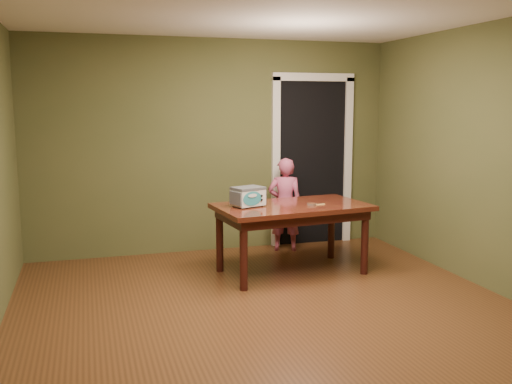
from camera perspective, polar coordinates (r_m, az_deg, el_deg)
floor at (r=4.95m, az=2.30°, el=-12.71°), size 5.00×5.00×0.00m
room_shell at (r=4.61m, az=2.43°, el=7.43°), size 4.52×5.02×2.61m
doorway at (r=7.71m, az=4.78°, el=3.13°), size 1.10×0.66×2.25m
dining_table at (r=6.12m, az=3.62°, el=-2.19°), size 1.69×1.07×0.75m
toy_oven at (r=5.97m, az=-0.80°, el=-0.39°), size 0.38×0.32×0.21m
baking_pan at (r=6.08m, az=5.59°, el=-1.22°), size 0.10×0.10×0.02m
spatula at (r=6.10m, az=6.16°, el=-1.27°), size 0.18×0.06×0.01m
child at (r=7.07m, az=2.91°, el=-1.26°), size 0.49×0.40×1.16m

